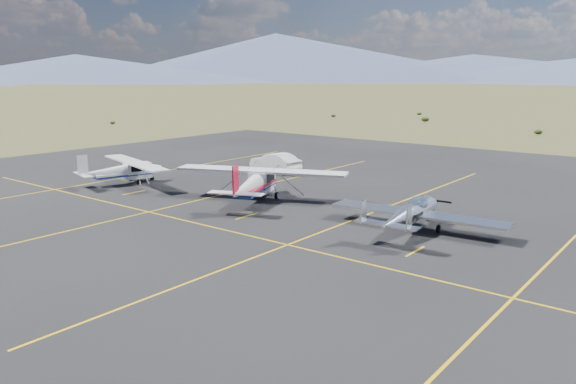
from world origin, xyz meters
TOP-DOWN VIEW (x-y plane):
  - ground at (0.00, 0.00)m, footprint 1600.00×1600.00m
  - apron at (0.00, 7.00)m, footprint 72.00×72.00m
  - aircraft_low_wing at (0.19, -1.73)m, footprint 7.19×10.00m
  - aircraft_cessna at (0.36, 9.76)m, footprint 8.57×11.61m
  - aircraft_plain at (-1.48, 21.80)m, footprint 6.52×9.86m
  - sedan at (10.15, 16.13)m, footprint 2.39×5.16m

SIDE VIEW (x-z plane):
  - ground at x=0.00m, z-range 0.00..0.00m
  - apron at x=0.00m, z-range -0.01..0.01m
  - sedan at x=10.15m, z-range 0.01..1.65m
  - aircraft_low_wing at x=0.19m, z-range -0.05..2.12m
  - aircraft_plain at x=-1.48m, z-range -0.14..2.37m
  - aircraft_cessna at x=0.36m, z-range -0.17..2.85m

